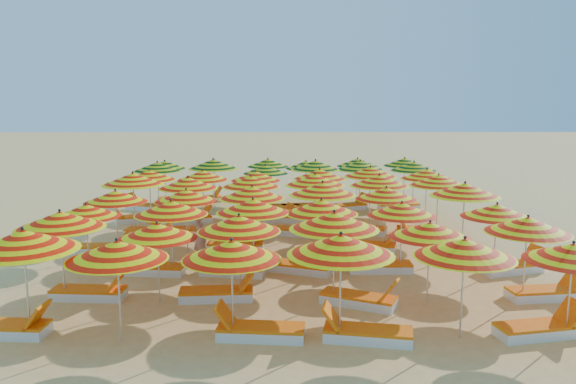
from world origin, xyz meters
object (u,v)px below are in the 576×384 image
object	(u,v)px
lounger_19	(300,231)
umbrella_47	(405,162)
umbrella_27	(315,180)
lounger_12	(513,267)
lounger_29	(347,206)
umbrella_10	(430,230)
umbrella_6	(60,220)
umbrella_11	(528,225)
umbrella_14	(253,206)
lounger_17	(173,231)
lounger_24	(272,218)
umbrella_5	(573,252)
lounger_2	(365,333)
umbrella_12	(86,211)
umbrella_9	(334,221)
umbrella_22	(386,193)
umbrella_13	(171,208)
umbrella_17	(497,211)
umbrella_21	(323,189)
lounger_25	(306,219)
umbrella_18	(115,196)
umbrella_26	(251,182)
umbrella_24	(133,179)
umbrella_36	(157,167)
umbrella_20	(252,192)
umbrella_16	(402,209)
lounger_10	(302,267)
umbrella_29	(438,180)
lounger_5	(218,293)
lounger_1	(259,331)
lounger_15	(369,246)
umbrella_25	(188,183)
lounger_18	(237,229)
beachgoer_a	(200,238)
umbrella_23	(465,190)
lounger_14	(237,245)
lounger_27	(278,207)
umbrella_28	(379,181)
umbrella_45	(306,165)
lounger_3	(540,329)
umbrella_3	(341,245)
lounger_8	(151,268)
lounger_6	(360,299)
lounger_21	(420,231)
umbrella_33	(320,174)
lounger_32	(204,198)
lounger_0	(7,328)
lounger_11	(378,266)
umbrella_43	(215,164)
umbrella_44	(268,163)
lounger_16	(152,232)
lounger_26	(145,206)
umbrella_4	(464,248)
lounger_20	(360,229)
lounger_23	(190,219)
umbrella_39	(316,165)
umbrella_42	(165,165)
umbrella_40	(360,165)

from	to	relation	value
lounger_19	umbrella_47	bearing A→B (deg)	72.10
umbrella_27	lounger_12	distance (m)	6.94
lounger_29	umbrella_10	bearing A→B (deg)	-105.97
umbrella_6	umbrella_11	xyz separation A→B (m)	(10.69, -0.21, -0.09)
umbrella_14	lounger_17	world-z (taller)	umbrella_14
umbrella_11	lounger_24	distance (m)	10.47
umbrella_5	lounger_2	xyz separation A→B (m)	(-4.00, -0.16, -1.57)
umbrella_12	umbrella_10	bearing A→B (deg)	-15.28
umbrella_9	umbrella_22	bearing A→B (deg)	66.08
umbrella_13	umbrella_17	bearing A→B (deg)	-0.52
umbrella_21	lounger_25	distance (m)	4.24
umbrella_18	umbrella_26	bearing A→B (deg)	31.61
umbrella_24	umbrella_36	world-z (taller)	umbrella_24
umbrella_36	umbrella_20	bearing A→B (deg)	-56.55
umbrella_16	lounger_10	size ratio (longest dim) A/B	1.31
umbrella_17	umbrella_29	size ratio (longest dim) A/B	0.76
lounger_5	lounger_25	world-z (taller)	same
lounger_1	lounger_15	bearing A→B (deg)	-111.01
umbrella_5	umbrella_25	bearing A→B (deg)	137.07
lounger_18	beachgoer_a	bearing A→B (deg)	-118.34
umbrella_22	umbrella_36	size ratio (longest dim) A/B	1.16
umbrella_23	lounger_14	world-z (taller)	umbrella_23
umbrella_11	lounger_27	xyz separation A→B (m)	(-5.81, 10.56, -1.65)
umbrella_11	lounger_19	world-z (taller)	umbrella_11
umbrella_28	umbrella_45	size ratio (longest dim) A/B	1.00
lounger_3	umbrella_3	bearing A→B (deg)	171.31
umbrella_3	umbrella_22	xyz separation A→B (m)	(2.05, 6.59, -0.14)
umbrella_14	lounger_29	distance (m)	9.47
umbrella_13	beachgoer_a	distance (m)	1.59
umbrella_12	lounger_1	bearing A→B (deg)	-42.05
lounger_8	lounger_14	distance (m)	3.16
lounger_6	umbrella_21	bearing A→B (deg)	121.66
lounger_12	lounger_21	xyz separation A→B (m)	(-1.49, 4.23, 0.00)
lounger_3	lounger_24	xyz separation A→B (m)	(-5.54, 10.36, 0.00)
umbrella_5	umbrella_27	bearing A→B (deg)	118.08
umbrella_33	lounger_32	distance (m)	6.79
lounger_0	lounger_11	xyz separation A→B (m)	(8.06, 4.09, 0.00)
umbrella_18	umbrella_43	distance (m)	8.95
umbrella_44	lounger_16	bearing A→B (deg)	-119.47
umbrella_17	lounger_26	world-z (taller)	umbrella_17
lounger_16	umbrella_4	bearing A→B (deg)	-35.28
lounger_20	lounger_21	xyz separation A→B (m)	(2.05, -0.26, 0.00)
lounger_16	lounger_23	distance (m)	2.26
umbrella_39	umbrella_44	world-z (taller)	umbrella_39
lounger_10	umbrella_33	bearing A→B (deg)	103.13
umbrella_36	lounger_26	bearing A→B (deg)	168.54
umbrella_42	umbrella_40	bearing A→B (deg)	-12.42
lounger_14	umbrella_3	bearing A→B (deg)	-65.86
umbrella_4	umbrella_45	xyz separation A→B (m)	(-2.47, 14.62, -0.12)
umbrella_16	lounger_27	bearing A→B (deg)	112.40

